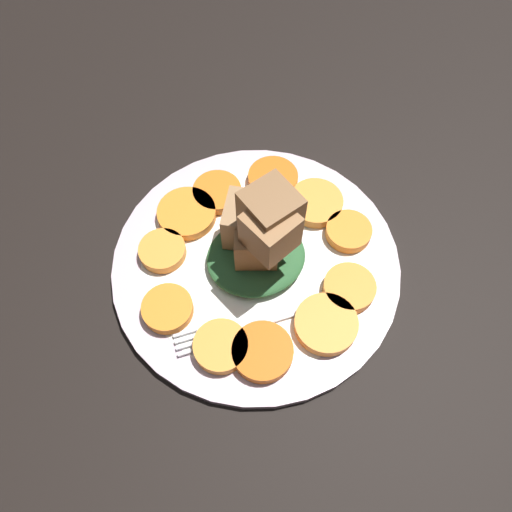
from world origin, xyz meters
TOP-DOWN VIEW (x-y plane):
  - table_slab at (0.00, 0.00)cm, footprint 120.00×120.00cm
  - plate at (0.00, 0.00)cm, footprint 31.00×31.00cm
  - carrot_slice_0 at (4.30, -9.29)cm, footprint 6.36×6.36cm
  - carrot_slice_1 at (8.07, -6.35)cm, footprint 5.41×5.41cm
  - carrot_slice_2 at (10.69, 0.38)cm, footprint 5.01×5.01cm
  - carrot_slice_3 at (8.63, 4.67)cm, footprint 6.16×6.16cm
  - carrot_slice_4 at (5.14, 9.43)cm, footprint 5.83×5.83cm
  - carrot_slice_5 at (-1.60, 9.54)cm, footprint 5.58×5.58cm
  - carrot_slice_6 at (-5.64, 7.79)cm, footprint 6.57×6.57cm
  - carrot_slice_7 at (-9.30, 3.92)cm, footprint 5.04×5.04cm
  - carrot_slice_8 at (-10.31, -2.81)cm, footprint 5.19×5.19cm
  - carrot_slice_9 at (-6.29, -8.27)cm, footprint 5.38×5.38cm
  - carrot_slice_10 at (-2.60, -10.04)cm, footprint 6.01×6.01cm
  - center_pile at (0.26, 0.33)cm, footprint 10.58×10.47cm
  - fork at (-1.65, -6.82)cm, footprint 18.67×2.39cm

SIDE VIEW (x-z plane):
  - table_slab at x=0.00cm, z-range 0.00..2.00cm
  - plate at x=0.00cm, z-range 1.99..3.04cm
  - fork at x=-1.65cm, z-range 3.10..3.50cm
  - carrot_slice_0 at x=4.30cm, z-range 3.10..4.32cm
  - carrot_slice_1 at x=8.07cm, z-range 3.10..4.32cm
  - carrot_slice_2 at x=10.69cm, z-range 3.10..4.32cm
  - carrot_slice_3 at x=8.63cm, z-range 3.10..4.32cm
  - carrot_slice_4 at x=5.14cm, z-range 3.10..4.32cm
  - carrot_slice_5 at x=-1.60cm, z-range 3.10..4.32cm
  - carrot_slice_6 at x=-5.64cm, z-range 3.10..4.32cm
  - carrot_slice_7 at x=-9.30cm, z-range 3.10..4.32cm
  - carrot_slice_8 at x=-10.31cm, z-range 3.10..4.32cm
  - carrot_slice_9 at x=-6.29cm, z-range 3.10..4.32cm
  - carrot_slice_10 at x=-2.60cm, z-range 3.10..4.32cm
  - center_pile at x=0.26cm, z-range 2.04..13.10cm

